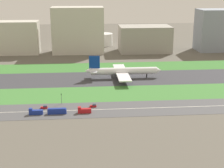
# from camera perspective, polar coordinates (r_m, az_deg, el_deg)

# --- Properties ---
(ground_plane) EXTENTS (800.00, 800.00, 0.00)m
(ground_plane) POSITION_cam_1_polar(r_m,az_deg,el_deg) (287.65, -2.39, 0.89)
(ground_plane) COLOR #5B564C
(runway) EXTENTS (280.00, 46.00, 0.10)m
(runway) POSITION_cam_1_polar(r_m,az_deg,el_deg) (287.63, -2.39, 0.90)
(runway) COLOR #38383D
(runway) RESTS_ON ground_plane
(grass_median_north) EXTENTS (280.00, 36.00, 0.10)m
(grass_median_north) POSITION_cam_1_polar(r_m,az_deg,el_deg) (327.25, -2.71, 2.84)
(grass_median_north) COLOR #3D7A33
(grass_median_north) RESTS_ON ground_plane
(grass_median_south) EXTENTS (280.00, 36.00, 0.10)m
(grass_median_south) POSITION_cam_1_polar(r_m,az_deg,el_deg) (248.46, -1.95, -1.66)
(grass_median_south) COLOR #427F38
(grass_median_south) RESTS_ON ground_plane
(highway) EXTENTS (280.00, 28.00, 0.10)m
(highway) POSITION_cam_1_polar(r_m,az_deg,el_deg) (218.36, -1.51, -4.29)
(highway) COLOR #4C4C4F
(highway) RESTS_ON ground_plane
(highway_centerline) EXTENTS (266.00, 0.50, 0.01)m
(highway_centerline) POSITION_cam_1_polar(r_m,az_deg,el_deg) (218.34, -1.51, -4.28)
(highway_centerline) COLOR silver
(highway_centerline) RESTS_ON highway
(airliner) EXTENTS (65.00, 56.00, 19.70)m
(airliner) POSITION_cam_1_polar(r_m,az_deg,el_deg) (287.59, 1.69, 2.18)
(airliner) COLOR white
(airliner) RESTS_ON runway
(car_2) EXTENTS (4.40, 1.80, 2.00)m
(car_2) POSITION_cam_1_polar(r_m,az_deg,el_deg) (222.49, -3.15, -3.67)
(car_2) COLOR #B2191E
(car_2) RESTS_ON highway
(truck_0) EXTENTS (8.40, 2.50, 4.00)m
(truck_0) POSITION_cam_1_polar(r_m,az_deg,el_deg) (214.95, -12.73, -4.61)
(truck_0) COLOR navy
(truck_0) RESTS_ON highway
(truck_1) EXTENTS (8.40, 2.50, 4.00)m
(truck_1) POSITION_cam_1_polar(r_m,az_deg,el_deg) (212.80, -4.71, -4.45)
(truck_1) COLOR #B2191E
(truck_1) RESTS_ON highway
(car_1) EXTENTS (4.40, 1.80, 2.00)m
(car_1) POSITION_cam_1_polar(r_m,az_deg,el_deg) (223.94, -11.31, -3.84)
(car_1) COLOR #B2191E
(car_1) RESTS_ON highway
(bus_0) EXTENTS (11.60, 2.50, 3.50)m
(bus_0) POSITION_cam_1_polar(r_m,az_deg,el_deg) (213.44, -9.23, -4.51)
(bus_0) COLOR navy
(bus_0) RESTS_ON highway
(traffic_light) EXTENTS (0.36, 0.50, 7.20)m
(traffic_light) POSITION_cam_1_polar(r_m,az_deg,el_deg) (229.34, -8.50, -2.31)
(traffic_light) COLOR #4C4C51
(traffic_light) RESTS_ON highway
(terminal_building) EXTENTS (56.43, 24.59, 36.87)m
(terminal_building) POSITION_cam_1_polar(r_m,az_deg,el_deg) (402.79, -16.20, 7.49)
(terminal_building) COLOR beige
(terminal_building) RESTS_ON ground_plane
(hangar_building) EXTENTS (58.14, 29.99, 52.14)m
(hangar_building) POSITION_cam_1_polar(r_m,az_deg,el_deg) (394.07, -5.76, 8.99)
(hangar_building) COLOR beige
(hangar_building) RESTS_ON ground_plane
(office_tower) EXTENTS (59.24, 35.99, 30.04)m
(office_tower) POSITION_cam_1_polar(r_m,az_deg,el_deg) (402.13, 5.51, 7.56)
(office_tower) COLOR #9E998E
(office_tower) RESTS_ON ground_plane
(cargo_warehouse) EXTENTS (51.69, 31.60, 48.53)m
(cargo_warehouse) POSITION_cam_1_polar(r_m,az_deg,el_deg) (425.84, 17.54, 8.64)
(cargo_warehouse) COLOR gray
(cargo_warehouse) RESTS_ON ground_plane
(fuel_tank_west) EXTENTS (25.02, 25.02, 15.47)m
(fuel_tank_west) POSITION_cam_1_polar(r_m,az_deg,el_deg) (441.97, -1.54, 7.50)
(fuel_tank_west) COLOR silver
(fuel_tank_west) RESTS_ON ground_plane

